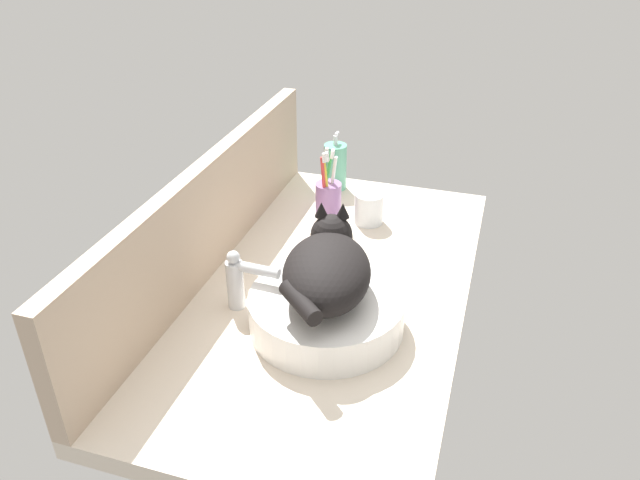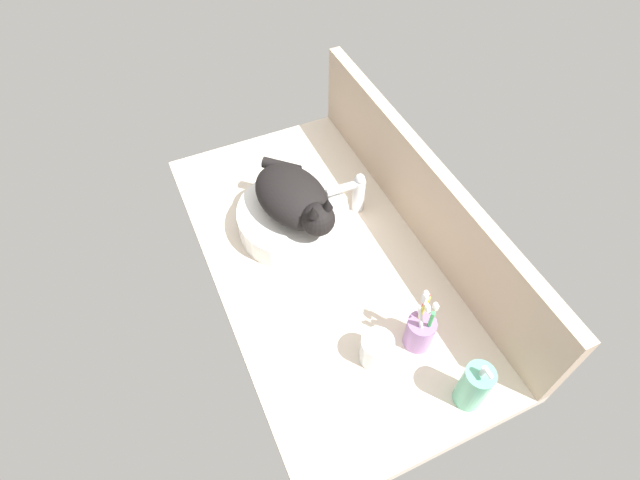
{
  "view_description": "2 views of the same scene",
  "coord_description": "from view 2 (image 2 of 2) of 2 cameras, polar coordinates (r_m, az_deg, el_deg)",
  "views": [
    {
      "loc": [
        -109.68,
        -32.17,
        79.33
      ],
      "look_at": [
        -0.82,
        1.72,
        11.9
      ],
      "focal_mm": 35.0,
      "sensor_mm": 36.0,
      "label": 1
    },
    {
      "loc": [
        72.8,
        -34.86,
        110.04
      ],
      "look_at": [
        -0.19,
        -1.77,
        8.92
      ],
      "focal_mm": 28.0,
      "sensor_mm": 36.0,
      "label": 2
    }
  ],
  "objects": [
    {
      "name": "backsplash_panel",
      "position": [
        1.37,
        11.63,
        5.07
      ],
      "size": [
        111.41,
        3.6,
        25.86
      ],
      "primitive_type": "cube",
      "color": "tan",
      "rests_on": "ground_plane"
    },
    {
      "name": "water_glass",
      "position": [
        1.19,
        6.44,
        -12.45
      ],
      "size": [
        7.66,
        7.66,
        8.2
      ],
      "color": "white",
      "rests_on": "ground_plane"
    },
    {
      "name": "faucet",
      "position": [
        1.43,
        4.05,
        5.51
      ],
      "size": [
        3.6,
        11.84,
        13.6
      ],
      "color": "silver",
      "rests_on": "ground_plane"
    },
    {
      "name": "ground_plane",
      "position": [
        1.38,
        0.7,
        -2.63
      ],
      "size": [
        111.41,
        60.22,
        4.0
      ],
      "primitive_type": "cube",
      "color": "beige"
    },
    {
      "name": "cat",
      "position": [
        1.33,
        -2.88,
        4.81
      ],
      "size": [
        32.15,
        21.84,
        14.0
      ],
      "color": "black",
      "rests_on": "sink_basin"
    },
    {
      "name": "soap_dispenser",
      "position": [
        1.16,
        17.17,
        -15.69
      ],
      "size": [
        6.5,
        6.5,
        16.56
      ],
      "color": "#60B793",
      "rests_on": "ground_plane"
    },
    {
      "name": "toothbrush_cup",
      "position": [
        1.21,
        11.35,
        -10.13
      ],
      "size": [
        6.86,
        6.86,
        18.72
      ],
      "color": "#996BA8",
      "rests_on": "ground_plane"
    },
    {
      "name": "sink_basin",
      "position": [
        1.41,
        -3.07,
        2.47
      ],
      "size": [
        31.1,
        31.1,
        7.53
      ],
      "primitive_type": "cylinder",
      "color": "white",
      "rests_on": "ground_plane"
    }
  ]
}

